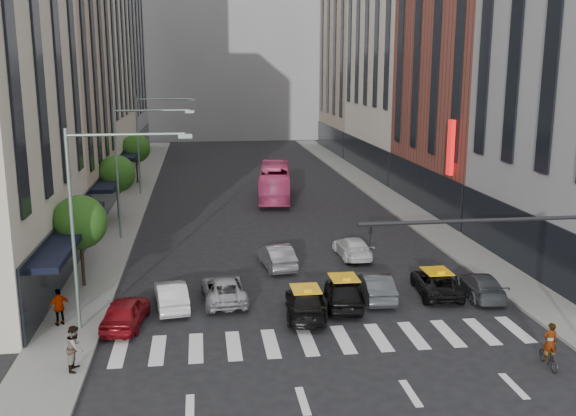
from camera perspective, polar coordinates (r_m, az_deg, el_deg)
name	(u,v)px	position (r m, az deg, el deg)	size (l,w,h in m)	color
ground	(337,355)	(27.33, 4.38, -12.90)	(160.00, 160.00, 0.00)	black
sidewalk_left	(129,208)	(55.69, -13.99, 0.00)	(3.00, 96.00, 0.15)	slate
sidewalk_right	(392,200)	(57.87, 9.27, 0.66)	(3.00, 96.00, 0.15)	slate
building_left_b	(44,63)	(53.41, -20.90, 11.95)	(8.00, 16.00, 24.00)	tan
building_left_c	(80,4)	(71.37, -18.00, 16.89)	(8.00, 20.00, 36.00)	beige
building_left_d	(107,42)	(89.94, -15.77, 14.05)	(8.00, 18.00, 30.00)	gray
building_right_b	(474,51)	(55.83, 16.22, 13.28)	(8.00, 18.00, 26.00)	brown
building_right_d	(360,50)	(91.93, 6.41, 13.76)	(8.00, 18.00, 28.00)	tan
building_far	(229,28)	(109.45, -5.23, 15.64)	(30.00, 10.00, 36.00)	gray
tree_near	(80,222)	(35.63, -18.02, -1.22)	(2.88, 2.88, 4.95)	black
tree_mid	(117,174)	(51.16, -14.99, 2.95)	(2.88, 2.88, 4.95)	black
tree_far	(136,149)	(66.92, -13.37, 5.17)	(2.88, 2.88, 4.95)	black
streetlamp_near	(93,203)	(29.08, -16.92, 0.43)	(5.38, 0.25, 9.00)	gray
streetlamp_mid	(131,155)	(44.74, -13.82, 4.63)	(5.38, 0.25, 9.00)	gray
streetlamp_far	(148,132)	(60.58, -12.32, 6.64)	(5.38, 0.25, 9.00)	gray
traffic_signal	(532,251)	(27.52, 20.88, -3.58)	(10.10, 0.20, 6.00)	black
liberty_sign	(451,148)	(47.99, 14.27, 5.23)	(0.30, 0.70, 4.00)	red
car_red	(126,312)	(30.69, -14.24, -8.93)	(1.65, 4.11, 1.40)	maroon
car_white_front	(171,295)	(32.46, -10.34, -7.61)	(1.42, 4.07, 1.34)	silver
car_silver	(224,289)	(33.01, -5.71, -7.19)	(2.11, 4.57, 1.27)	#A2A2A7
taxi_left	(306,303)	(30.92, 1.57, -8.42)	(1.90, 4.68, 1.36)	black
taxi_center	(344,292)	(32.20, 4.96, -7.48)	(1.76, 4.37, 1.49)	black
car_grey_mid	(375,286)	(33.48, 7.74, -6.86)	(1.45, 4.16, 1.37)	#36393C
taxi_right	(436,283)	(34.70, 13.04, -6.50)	(2.06, 4.47, 1.24)	black
car_grey_curb	(481,285)	(34.93, 16.74, -6.59)	(1.74, 4.27, 1.24)	#383B3F
car_row2_left	(276,256)	(38.24, -1.04, -4.25)	(1.52, 4.35, 1.43)	gray
car_row2_right	(352,247)	(40.47, 5.74, -3.50)	(1.77, 4.34, 1.26)	silver
bus	(275,182)	(58.00, -1.18, 2.33)	(2.60, 11.11, 3.10)	#CD3C71
motorcycle	(548,357)	(28.07, 22.15, -12.18)	(0.56, 1.60, 0.84)	#232326
rider	(551,328)	(27.61, 22.36, -9.84)	(0.59, 0.39, 1.62)	gray
pedestrian_near	(75,348)	(26.68, -18.40, -11.71)	(0.88, 0.68, 1.80)	gray
pedestrian_far	(59,307)	(31.26, -19.66, -8.28)	(1.01, 0.42, 1.73)	gray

